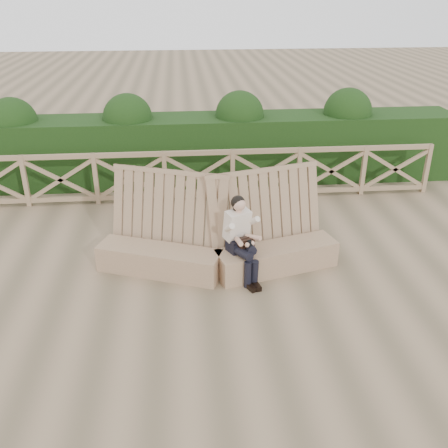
{
  "coord_description": "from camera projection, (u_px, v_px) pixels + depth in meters",
  "views": [
    {
      "loc": [
        -0.36,
        -6.43,
        4.23
      ],
      "look_at": [
        0.26,
        0.4,
        0.9
      ],
      "focal_mm": 40.0,
      "sensor_mm": 36.0,
      "label": 1
    }
  ],
  "objects": [
    {
      "name": "bench",
      "position": [
        218.0,
        247.0,
        8.03
      ],
      "size": [
        3.93,
        1.41,
        1.56
      ],
      "rotation": [
        0.0,
        0.0,
        -0.04
      ],
      "color": "#8A6B4F",
      "rests_on": "ground"
    },
    {
      "name": "hedge",
      "position": [
        196.0,
        149.0,
        11.52
      ],
      "size": [
        12.0,
        1.2,
        1.5
      ],
      "primitive_type": "cube",
      "color": "black",
      "rests_on": "ground"
    },
    {
      "name": "ground",
      "position": [
        210.0,
        289.0,
        7.64
      ],
      "size": [
        60.0,
        60.0,
        0.0
      ],
      "primitive_type": "plane",
      "color": "brown",
      "rests_on": "ground"
    },
    {
      "name": "woman",
      "position": [
        241.0,
        236.0,
        7.67
      ],
      "size": [
        0.57,
        0.85,
        1.34
      ],
      "rotation": [
        0.0,
        0.0,
        0.46
      ],
      "color": "black",
      "rests_on": "ground"
    },
    {
      "name": "guardrail",
      "position": [
        199.0,
        175.0,
        10.53
      ],
      "size": [
        10.1,
        0.09,
        1.1
      ],
      "color": "#7C6348",
      "rests_on": "ground"
    }
  ]
}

